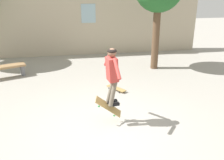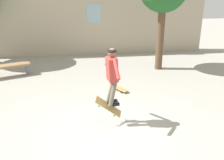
{
  "view_description": "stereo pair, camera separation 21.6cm",
  "coord_description": "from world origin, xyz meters",
  "px_view_note": "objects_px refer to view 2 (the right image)",
  "views": [
    {
      "loc": [
        -0.82,
        -5.38,
        3.36
      ],
      "look_at": [
        0.17,
        0.2,
        1.19
      ],
      "focal_mm": 40.0,
      "sensor_mm": 36.0,
      "label": 1
    },
    {
      "loc": [
        -0.61,
        -5.41,
        3.36
      ],
      "look_at": [
        0.17,
        0.2,
        1.19
      ],
      "focal_mm": 40.0,
      "sensor_mm": 36.0,
      "label": 2
    }
  ],
  "objects_px": {
    "park_bench": "(4,68)",
    "skater": "(112,72)",
    "skateboard_resting": "(119,88)",
    "skateboard_flipping": "(108,107)"
  },
  "relations": [
    {
      "from": "skateboard_flipping",
      "to": "skater",
      "type": "bearing_deg",
      "value": -16.77
    },
    {
      "from": "skater",
      "to": "skateboard_resting",
      "type": "distance_m",
      "value": 2.54
    },
    {
      "from": "park_bench",
      "to": "skateboard_flipping",
      "type": "xyz_separation_m",
      "value": [
        3.55,
        -3.97,
        0.11
      ]
    },
    {
      "from": "skater",
      "to": "skateboard_flipping",
      "type": "relative_size",
      "value": 2.04
    },
    {
      "from": "park_bench",
      "to": "skateboard_resting",
      "type": "xyz_separation_m",
      "value": [
        4.16,
        -1.89,
        -0.29
      ]
    },
    {
      "from": "park_bench",
      "to": "skater",
      "type": "height_order",
      "value": "skater"
    },
    {
      "from": "park_bench",
      "to": "skater",
      "type": "bearing_deg",
      "value": -67.51
    },
    {
      "from": "skateboard_resting",
      "to": "park_bench",
      "type": "bearing_deg",
      "value": -148.96
    },
    {
      "from": "park_bench",
      "to": "skateboard_resting",
      "type": "height_order",
      "value": "park_bench"
    },
    {
      "from": "skateboard_flipping",
      "to": "skateboard_resting",
      "type": "xyz_separation_m",
      "value": [
        0.61,
        2.08,
        -0.39
      ]
    }
  ]
}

